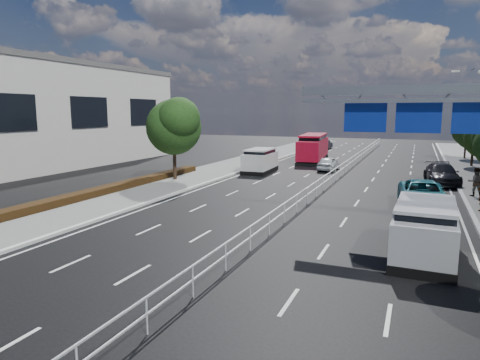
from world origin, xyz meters
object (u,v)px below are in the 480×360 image
(overhead_gantry, at_px, (436,111))
(parked_car_teal, at_px, (423,194))
(near_car_dark, at_px, (325,144))
(pedestrian_b, at_px, (475,182))
(red_bus, at_px, (313,147))
(parked_car_dark, at_px, (442,174))
(silver_minivan, at_px, (425,230))
(white_minivan, at_px, (260,161))
(near_car_silver, at_px, (328,163))

(overhead_gantry, relative_size, parked_car_teal, 1.84)
(overhead_gantry, height_order, parked_car_teal, overhead_gantry)
(near_car_dark, xyz_separation_m, pedestrian_b, (16.47, -33.01, 0.41))
(red_bus, height_order, pedestrian_b, red_bus)
(parked_car_dark, bearing_deg, silver_minivan, -101.24)
(white_minivan, relative_size, red_bus, 0.49)
(near_car_silver, height_order, parked_car_dark, parked_car_dark)
(white_minivan, bearing_deg, silver_minivan, -56.91)
(parked_car_teal, bearing_deg, silver_minivan, -94.98)
(white_minivan, distance_m, silver_minivan, 23.99)
(overhead_gantry, height_order, red_bus, overhead_gantry)
(white_minivan, relative_size, pedestrian_b, 2.73)
(near_car_dark, distance_m, parked_car_dark, 31.39)
(overhead_gantry, height_order, near_car_dark, overhead_gantry)
(silver_minivan, xyz_separation_m, parked_car_dark, (1.43, 18.89, -0.29))
(overhead_gantry, height_order, parked_car_dark, overhead_gantry)
(pedestrian_b, bearing_deg, white_minivan, -24.10)
(near_car_silver, height_order, pedestrian_b, pedestrian_b)
(red_bus, xyz_separation_m, near_car_dark, (-1.98, 16.35, -0.92))
(silver_minivan, distance_m, parked_car_dark, 18.95)
(red_bus, distance_m, silver_minivan, 32.31)
(silver_minivan, distance_m, parked_car_teal, 9.54)
(white_minivan, bearing_deg, red_bus, 74.54)
(white_minivan, relative_size, parked_car_teal, 0.91)
(parked_car_teal, xyz_separation_m, parked_car_dark, (1.43, 9.36, 0.00))
(red_bus, bearing_deg, pedestrian_b, -54.54)
(near_car_dark, height_order, silver_minivan, silver_minivan)
(pedestrian_b, bearing_deg, overhead_gantry, 68.11)
(parked_car_teal, relative_size, pedestrian_b, 2.99)
(near_car_dark, xyz_separation_m, silver_minivan, (13.32, -46.60, 0.40))
(overhead_gantry, distance_m, silver_minivan, 6.17)
(overhead_gantry, bearing_deg, silver_minivan, -93.29)
(red_bus, bearing_deg, parked_car_teal, -66.86)
(red_bus, bearing_deg, white_minivan, -108.82)
(near_car_dark, relative_size, silver_minivan, 0.76)
(overhead_gantry, xyz_separation_m, pedestrian_b, (2.91, 9.41, -4.53))
(white_minivan, relative_size, near_car_dark, 1.26)
(parked_car_teal, bearing_deg, white_minivan, 139.09)
(white_minivan, xyz_separation_m, red_bus, (2.51, 10.67, 0.51))
(pedestrian_b, bearing_deg, near_car_dark, -68.19)
(parked_car_dark, bearing_deg, near_car_silver, 149.05)
(parked_car_dark, bearing_deg, near_car_dark, 111.11)
(near_car_silver, relative_size, silver_minivan, 0.73)
(overhead_gantry, bearing_deg, near_car_dark, 107.72)
(near_car_dark, xyz_separation_m, parked_car_dark, (14.75, -27.71, 0.12))
(red_bus, distance_m, near_car_silver, 7.76)
(near_car_dark, relative_size, parked_car_dark, 0.75)
(red_bus, relative_size, near_car_silver, 2.66)
(near_car_dark, bearing_deg, near_car_silver, 106.22)
(near_car_silver, distance_m, pedestrian_b, 14.90)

